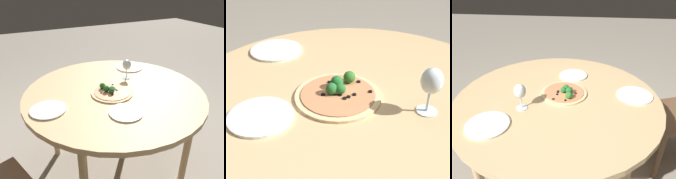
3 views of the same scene
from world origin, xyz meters
The scene contains 5 objects.
dining_table centered at (0.00, 0.00, 0.69)m, with size 1.26×1.26×0.76m.
pizza centered at (-0.04, -0.04, 0.77)m, with size 0.29×0.29×0.06m.
wine_glass centered at (0.18, 0.14, 0.86)m, with size 0.07×0.07×0.15m.
plate_near centered at (-0.08, -0.30, 0.76)m, with size 0.20×0.20×0.01m.
plate_side centered at (-0.48, -0.06, 0.76)m, with size 0.22×0.22×0.01m.
Camera 2 is at (0.68, -0.53, 1.34)m, focal length 50.00 mm.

